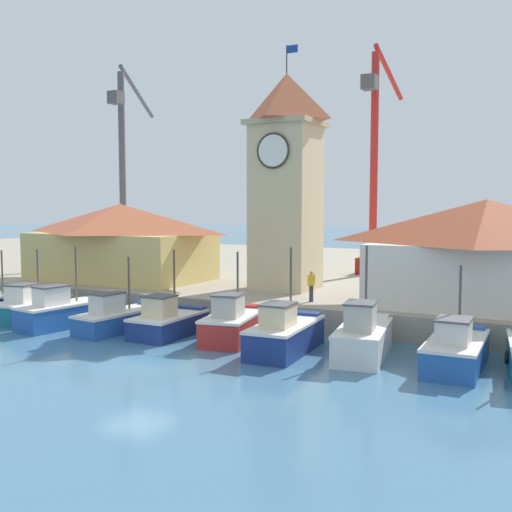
{
  "coord_description": "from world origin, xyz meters",
  "views": [
    {
      "loc": [
        14.8,
        -18.59,
        6.23
      ],
      "look_at": [
        0.06,
        10.24,
        3.5
      ],
      "focal_mm": 42.0,
      "sensor_mm": 36.0,
      "label": 1
    }
  ],
  "objects_px": {
    "fishing_boat_center": "(168,321)",
    "warehouse_right": "(486,253)",
    "fishing_boat_left_inner": "(66,311)",
    "fishing_boat_right_inner": "(285,334)",
    "warehouse_left": "(121,241)",
    "port_crane_far": "(124,188)",
    "dock_worker_near_tower": "(311,286)",
    "fishing_boat_right_outer": "(363,337)",
    "fishing_boat_mid_right": "(233,324)",
    "fishing_boat_far_right": "(456,350)",
    "fishing_boat_left_outer": "(31,307)",
    "port_crane_near": "(374,190)",
    "fishing_boat_mid_left": "(119,318)",
    "clock_tower": "(286,177)"
  },
  "relations": [
    {
      "from": "clock_tower",
      "to": "dock_worker_near_tower",
      "type": "xyz_separation_m",
      "value": [
        3.23,
        -3.93,
        -5.85
      ]
    },
    {
      "from": "fishing_boat_right_outer",
      "to": "port_crane_near",
      "type": "bearing_deg",
      "value": 104.91
    },
    {
      "from": "fishing_boat_center",
      "to": "warehouse_right",
      "type": "distance_m",
      "value": 15.74
    },
    {
      "from": "fishing_boat_left_inner",
      "to": "fishing_boat_far_right",
      "type": "height_order",
      "value": "fishing_boat_left_inner"
    },
    {
      "from": "fishing_boat_center",
      "to": "port_crane_near",
      "type": "distance_m",
      "value": 21.07
    },
    {
      "from": "fishing_boat_far_right",
      "to": "port_crane_far",
      "type": "relative_size",
      "value": 0.3
    },
    {
      "from": "fishing_boat_mid_right",
      "to": "port_crane_far",
      "type": "bearing_deg",
      "value": 140.25
    },
    {
      "from": "clock_tower",
      "to": "fishing_boat_mid_left",
      "type": "bearing_deg",
      "value": -116.28
    },
    {
      "from": "port_crane_near",
      "to": "port_crane_far",
      "type": "relative_size",
      "value": 0.99
    },
    {
      "from": "fishing_boat_mid_right",
      "to": "fishing_boat_right_outer",
      "type": "xyz_separation_m",
      "value": [
        6.19,
        -0.11,
        0.02
      ]
    },
    {
      "from": "fishing_boat_mid_left",
      "to": "dock_worker_near_tower",
      "type": "distance_m",
      "value": 9.88
    },
    {
      "from": "clock_tower",
      "to": "warehouse_left",
      "type": "xyz_separation_m",
      "value": [
        -11.79,
        -0.92,
        -4.09
      ]
    },
    {
      "from": "fishing_boat_mid_right",
      "to": "clock_tower",
      "type": "bearing_deg",
      "value": 98.71
    },
    {
      "from": "fishing_boat_left_outer",
      "to": "warehouse_right",
      "type": "distance_m",
      "value": 23.84
    },
    {
      "from": "fishing_boat_mid_right",
      "to": "warehouse_left",
      "type": "bearing_deg",
      "value": 148.84
    },
    {
      "from": "fishing_boat_mid_right",
      "to": "fishing_boat_left_inner",
      "type": "bearing_deg",
      "value": -173.52
    },
    {
      "from": "warehouse_left",
      "to": "dock_worker_near_tower",
      "type": "height_order",
      "value": "warehouse_left"
    },
    {
      "from": "fishing_boat_mid_right",
      "to": "dock_worker_near_tower",
      "type": "relative_size",
      "value": 2.92
    },
    {
      "from": "fishing_boat_right_outer",
      "to": "port_crane_far",
      "type": "xyz_separation_m",
      "value": [
        -25.93,
        16.53,
        6.91
      ]
    },
    {
      "from": "fishing_boat_mid_left",
      "to": "fishing_boat_right_outer",
      "type": "relative_size",
      "value": 0.98
    },
    {
      "from": "fishing_boat_right_outer",
      "to": "warehouse_right",
      "type": "xyz_separation_m",
      "value": [
        3.91,
        7.16,
        3.14
      ]
    },
    {
      "from": "fishing_boat_right_inner",
      "to": "warehouse_left",
      "type": "relative_size",
      "value": 0.42
    },
    {
      "from": "warehouse_right",
      "to": "port_crane_near",
      "type": "height_order",
      "value": "port_crane_near"
    },
    {
      "from": "warehouse_left",
      "to": "port_crane_far",
      "type": "relative_size",
      "value": 0.71
    },
    {
      "from": "fishing_boat_right_inner",
      "to": "fishing_boat_right_outer",
      "type": "distance_m",
      "value": 3.26
    },
    {
      "from": "fishing_boat_left_inner",
      "to": "fishing_boat_right_inner",
      "type": "height_order",
      "value": "fishing_boat_right_inner"
    },
    {
      "from": "port_crane_near",
      "to": "fishing_boat_left_outer",
      "type": "bearing_deg",
      "value": -124.14
    },
    {
      "from": "fishing_boat_right_outer",
      "to": "dock_worker_near_tower",
      "type": "bearing_deg",
      "value": 130.54
    },
    {
      "from": "fishing_boat_mid_right",
      "to": "fishing_boat_far_right",
      "type": "relative_size",
      "value": 0.94
    },
    {
      "from": "warehouse_right",
      "to": "fishing_boat_mid_left",
      "type": "bearing_deg",
      "value": -154.33
    },
    {
      "from": "fishing_boat_mid_left",
      "to": "clock_tower",
      "type": "height_order",
      "value": "clock_tower"
    },
    {
      "from": "fishing_boat_left_outer",
      "to": "port_crane_near",
      "type": "bearing_deg",
      "value": 55.86
    },
    {
      "from": "fishing_boat_right_outer",
      "to": "port_crane_far",
      "type": "bearing_deg",
      "value": 147.48
    },
    {
      "from": "fishing_boat_center",
      "to": "fishing_boat_right_inner",
      "type": "xyz_separation_m",
      "value": [
        6.37,
        -0.47,
        0.1
      ]
    },
    {
      "from": "fishing_boat_right_inner",
      "to": "port_crane_far",
      "type": "distance_m",
      "value": 29.49
    },
    {
      "from": "dock_worker_near_tower",
      "to": "fishing_boat_right_inner",
      "type": "bearing_deg",
      "value": -78.77
    },
    {
      "from": "fishing_boat_mid_right",
      "to": "fishing_boat_far_right",
      "type": "xyz_separation_m",
      "value": [
        9.9,
        -0.19,
        -0.07
      ]
    },
    {
      "from": "fishing_boat_left_inner",
      "to": "fishing_boat_mid_left",
      "type": "relative_size",
      "value": 1.06
    },
    {
      "from": "fishing_boat_left_outer",
      "to": "clock_tower",
      "type": "xyz_separation_m",
      "value": [
        10.86,
        9.56,
        7.22
      ]
    },
    {
      "from": "fishing_boat_center",
      "to": "clock_tower",
      "type": "height_order",
      "value": "clock_tower"
    },
    {
      "from": "fishing_boat_center",
      "to": "warehouse_right",
      "type": "bearing_deg",
      "value": 29.39
    },
    {
      "from": "port_crane_far",
      "to": "dock_worker_near_tower",
      "type": "relative_size",
      "value": 10.27
    },
    {
      "from": "fishing_boat_left_inner",
      "to": "fishing_boat_right_outer",
      "type": "relative_size",
      "value": 1.04
    },
    {
      "from": "fishing_boat_right_outer",
      "to": "port_crane_far",
      "type": "distance_m",
      "value": 31.52
    },
    {
      "from": "fishing_boat_left_outer",
      "to": "warehouse_right",
      "type": "height_order",
      "value": "warehouse_right"
    },
    {
      "from": "warehouse_left",
      "to": "port_crane_near",
      "type": "xyz_separation_m",
      "value": [
        14.26,
        11.02,
        3.55
      ]
    },
    {
      "from": "fishing_boat_left_outer",
      "to": "fishing_boat_far_right",
      "type": "bearing_deg",
      "value": 1.3
    },
    {
      "from": "fishing_boat_right_outer",
      "to": "warehouse_right",
      "type": "height_order",
      "value": "warehouse_right"
    },
    {
      "from": "fishing_boat_center",
      "to": "fishing_boat_right_inner",
      "type": "distance_m",
      "value": 6.38
    },
    {
      "from": "fishing_boat_mid_right",
      "to": "warehouse_right",
      "type": "height_order",
      "value": "warehouse_right"
    }
  ]
}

